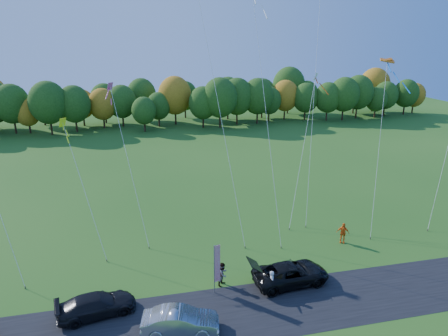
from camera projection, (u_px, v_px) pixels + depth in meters
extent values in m
plane|color=#235717|center=(241.00, 277.00, 30.99)|extent=(160.00, 160.00, 0.00)
cube|color=black|center=(256.00, 310.00, 27.28)|extent=(90.00, 6.00, 0.01)
imported|color=black|center=(291.00, 274.00, 30.02)|extent=(5.99, 3.14, 1.61)
imported|color=#A3A3A7|center=(180.00, 321.00, 25.02)|extent=(5.06, 2.53, 1.59)
imported|color=black|center=(96.00, 305.00, 26.63)|extent=(5.44, 3.03, 1.49)
imported|color=silver|center=(272.00, 282.00, 28.76)|extent=(0.49, 0.71, 1.84)
imported|color=gray|center=(223.00, 274.00, 29.80)|extent=(1.11, 1.13, 1.83)
imported|color=orange|center=(343.00, 233.00, 35.89)|extent=(1.21, 0.93, 1.92)
cylinder|color=#999999|center=(214.00, 269.00, 28.50)|extent=(0.06, 0.06, 3.91)
cube|color=red|center=(217.00, 264.00, 28.50)|extent=(0.47, 0.19, 2.93)
cube|color=navy|center=(217.00, 250.00, 28.19)|extent=(0.47, 0.18, 0.76)
cylinder|color=#4C3F33|center=(245.00, 247.00, 35.17)|extent=(0.08, 0.08, 0.20)
cylinder|color=#4C3F33|center=(306.00, 227.00, 38.97)|extent=(0.08, 0.08, 0.20)
cylinder|color=#4C3F33|center=(281.00, 247.00, 35.14)|extent=(0.08, 0.08, 0.20)
cylinder|color=#4C3F33|center=(370.00, 238.00, 36.72)|extent=(0.08, 0.08, 0.20)
cube|color=orange|center=(387.00, 61.00, 38.96)|extent=(2.76, 0.97, 1.08)
cylinder|color=#4C3F33|center=(107.00, 260.00, 33.10)|extent=(0.08, 0.08, 0.20)
cube|color=#FAFF1A|center=(63.00, 122.00, 33.62)|extent=(1.27, 1.27, 1.51)
cylinder|color=#4C3F33|center=(25.00, 287.00, 29.55)|extent=(0.08, 0.08, 0.20)
cylinder|color=#4C3F33|center=(289.00, 229.00, 38.49)|extent=(0.08, 0.08, 0.20)
cube|color=white|center=(316.00, 77.00, 41.69)|extent=(1.29, 1.29, 1.53)
cylinder|color=#4C3F33|center=(149.00, 247.00, 35.12)|extent=(0.08, 0.08, 0.20)
cube|color=#E44C94|center=(110.00, 86.00, 36.25)|extent=(1.19, 1.19, 1.42)
cylinder|color=#4C3F33|center=(428.00, 230.00, 38.28)|extent=(0.08, 0.08, 0.20)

